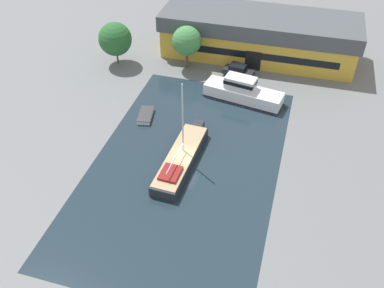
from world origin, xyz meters
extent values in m
plane|color=slate|center=(0.00, 0.00, 0.00)|extent=(440.00, 440.00, 0.00)
cube|color=#1E2D38|center=(0.00, 0.00, 0.00)|extent=(21.24, 36.07, 0.01)
cube|color=gold|center=(3.63, 28.51, 2.23)|extent=(29.99, 10.35, 4.46)
cube|color=#474C51|center=(3.63, 28.51, 5.66)|extent=(30.89, 10.66, 2.39)
cube|color=black|center=(3.70, 23.55, 1.56)|extent=(2.40, 0.10, 3.12)
cube|color=black|center=(3.70, 23.56, 2.45)|extent=(25.36, 0.44, 1.11)
cylinder|color=brown|center=(-6.24, 21.52, 1.42)|extent=(0.38, 0.38, 2.83)
sphere|color=#428447|center=(-6.24, 21.52, 4.50)|extent=(4.44, 4.44, 4.44)
cylinder|color=brown|center=(-17.14, 19.75, 1.11)|extent=(0.26, 0.26, 2.22)
sphere|color=#28602D|center=(-17.14, 19.75, 4.13)|extent=(5.10, 5.10, 5.10)
cube|color=#1E2328|center=(2.00, 21.22, 0.69)|extent=(4.80, 2.56, 0.82)
cube|color=black|center=(1.82, 21.25, 1.44)|extent=(2.60, 2.00, 0.69)
cube|color=black|center=(3.00, 21.06, 1.41)|extent=(0.27, 1.50, 0.55)
cylinder|color=black|center=(3.53, 21.84, 0.30)|extent=(0.62, 0.29, 0.60)
cylinder|color=black|center=(3.27, 20.17, 0.30)|extent=(0.62, 0.29, 0.60)
cylinder|color=black|center=(0.73, 22.27, 0.30)|extent=(0.62, 0.29, 0.60)
cylinder|color=black|center=(0.47, 20.60, 0.30)|extent=(0.62, 0.29, 0.60)
cube|color=#23282D|center=(-0.61, 0.08, 0.63)|extent=(3.50, 12.11, 1.25)
cube|color=#23282D|center=(-0.32, 6.67, 0.63)|extent=(1.39, 1.26, 1.25)
cube|color=tan|center=(-0.61, 0.08, 1.30)|extent=(3.36, 11.63, 0.08)
cylinder|color=silver|center=(-0.57, 0.98, 5.88)|extent=(0.16, 0.16, 9.09)
cylinder|color=silver|center=(-0.69, -1.72, 2.44)|extent=(0.36, 5.40, 0.12)
cube|color=maroon|center=(-0.75, -3.22, 1.49)|extent=(2.20, 2.73, 0.30)
cube|color=white|center=(3.88, 15.04, 0.93)|extent=(11.27, 4.78, 1.86)
cube|color=black|center=(3.88, 15.04, 0.15)|extent=(11.39, 4.86, 0.18)
cube|color=silver|center=(3.34, 15.13, 2.69)|extent=(4.45, 2.83, 1.65)
cube|color=black|center=(3.34, 15.13, 2.85)|extent=(4.55, 2.90, 0.53)
cube|color=white|center=(-7.79, 7.44, 0.27)|extent=(2.24, 3.73, 0.53)
cube|color=#333338|center=(-7.79, 7.44, 0.58)|extent=(2.36, 3.89, 0.08)
camera|label=1|loc=(10.79, -34.81, 34.16)|focal=40.00mm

